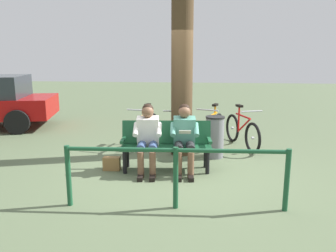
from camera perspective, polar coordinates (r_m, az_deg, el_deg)
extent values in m
plane|color=#566647|center=(5.96, 1.94, -7.95)|extent=(40.00, 40.00, 0.00)
cube|color=#194C2D|center=(5.95, -0.30, -3.66)|extent=(1.63, 0.58, 0.05)
cube|color=#194C2D|center=(6.08, -0.27, -1.04)|extent=(1.61, 0.28, 0.42)
cube|color=#194C2D|center=(5.95, 7.04, -2.41)|extent=(0.10, 0.40, 0.05)
cube|color=#194C2D|center=(5.98, -7.61, -2.35)|extent=(0.10, 0.40, 0.05)
cylinder|color=black|center=(5.89, 6.73, -6.21)|extent=(0.07, 0.07, 0.40)
cylinder|color=black|center=(5.91, -7.37, -6.14)|extent=(0.07, 0.07, 0.40)
cylinder|color=black|center=(6.21, 6.42, -5.24)|extent=(0.07, 0.07, 0.40)
cylinder|color=black|center=(6.23, -6.93, -5.18)|extent=(0.07, 0.07, 0.40)
cube|color=#4C8C7A|center=(5.91, 2.79, -0.95)|extent=(0.41, 0.34, 0.55)
sphere|color=brown|center=(5.82, 2.83, 2.42)|extent=(0.21, 0.21, 0.21)
sphere|color=black|center=(5.84, 2.82, 2.82)|extent=(0.20, 0.20, 0.20)
cylinder|color=#262628|center=(5.77, 3.83, -3.52)|extent=(0.19, 0.41, 0.15)
cylinder|color=brown|center=(5.66, 3.89, -6.65)|extent=(0.11, 0.11, 0.45)
cube|color=black|center=(5.63, 3.92, -8.81)|extent=(0.11, 0.23, 0.07)
cylinder|color=#4C8C7A|center=(5.78, 4.81, -0.61)|extent=(0.12, 0.31, 0.23)
cylinder|color=#262628|center=(5.76, 1.84, -3.52)|extent=(0.19, 0.41, 0.15)
cylinder|color=brown|center=(5.65, 1.85, -6.65)|extent=(0.11, 0.11, 0.45)
cube|color=black|center=(5.62, 1.86, -8.82)|extent=(0.11, 0.23, 0.07)
cylinder|color=#4C8C7A|center=(5.77, 0.85, -0.60)|extent=(0.12, 0.31, 0.23)
cube|color=silver|center=(5.60, 2.90, -1.03)|extent=(0.21, 0.14, 0.09)
cube|color=white|center=(5.92, -3.42, -0.93)|extent=(0.41, 0.34, 0.55)
sphere|color=brown|center=(5.83, -3.48, 2.43)|extent=(0.21, 0.21, 0.21)
sphere|color=black|center=(5.85, -3.46, 2.83)|extent=(0.20, 0.20, 0.20)
cylinder|color=#334772|center=(5.77, -2.54, -3.50)|extent=(0.19, 0.41, 0.15)
cylinder|color=brown|center=(5.66, -2.64, -6.63)|extent=(0.11, 0.11, 0.45)
cube|color=black|center=(5.63, -2.68, -8.79)|extent=(0.11, 0.23, 0.07)
cylinder|color=white|center=(5.78, -1.53, -0.60)|extent=(0.12, 0.31, 0.23)
cylinder|color=#334772|center=(5.79, -4.53, -3.49)|extent=(0.19, 0.41, 0.15)
cylinder|color=brown|center=(5.67, -4.67, -6.61)|extent=(0.11, 0.11, 0.45)
cube|color=black|center=(5.64, -4.73, -8.76)|extent=(0.11, 0.23, 0.07)
cylinder|color=white|center=(5.81, -5.48, -0.58)|extent=(0.12, 0.31, 0.23)
cube|color=olive|center=(6.14, -9.55, -6.31)|extent=(0.30, 0.15, 0.24)
cylinder|color=#4C3823|center=(6.80, 2.40, 9.97)|extent=(0.43, 0.43, 3.59)
cylinder|color=slate|center=(6.79, 7.94, -1.98)|extent=(0.36, 0.36, 0.81)
cylinder|color=black|center=(6.70, 8.04, 1.50)|extent=(0.38, 0.38, 0.03)
torus|color=black|center=(7.23, 14.19, -2.00)|extent=(0.28, 0.64, 0.66)
cylinder|color=silver|center=(7.23, 14.19, -2.00)|extent=(0.07, 0.07, 0.06)
torus|color=black|center=(8.12, 10.88, -0.33)|extent=(0.28, 0.64, 0.66)
cylinder|color=silver|center=(8.12, 10.88, -0.33)|extent=(0.07, 0.07, 0.06)
cylinder|color=#B71414|center=(7.60, 12.57, 1.68)|extent=(0.25, 0.61, 0.04)
cylinder|color=#B71414|center=(7.56, 12.76, 0.08)|extent=(0.24, 0.58, 0.43)
cylinder|color=#B71414|center=(7.77, 11.95, 1.33)|extent=(0.04, 0.04, 0.55)
cube|color=black|center=(7.73, 12.04, 3.37)|extent=(0.16, 0.24, 0.05)
cylinder|color=#B2B2B7|center=(7.21, 14.04, 2.44)|extent=(0.46, 0.19, 0.03)
torus|color=black|center=(7.23, 6.36, -1.69)|extent=(0.26, 0.65, 0.66)
cylinder|color=silver|center=(7.23, 6.36, -1.69)|extent=(0.07, 0.07, 0.06)
torus|color=black|center=(8.19, 8.56, -0.15)|extent=(0.26, 0.65, 0.66)
cylinder|color=silver|center=(8.19, 8.56, -0.15)|extent=(0.07, 0.07, 0.06)
cylinder|color=orange|center=(7.63, 7.60, 1.91)|extent=(0.24, 0.61, 0.04)
cylinder|color=orange|center=(7.59, 7.39, 0.33)|extent=(0.22, 0.58, 0.43)
cylinder|color=orange|center=(7.82, 7.97, 1.54)|extent=(0.04, 0.04, 0.55)
cube|color=black|center=(7.78, 8.03, 3.57)|extent=(0.15, 0.24, 0.05)
cylinder|color=#B2B2B7|center=(7.22, 6.71, 2.73)|extent=(0.47, 0.18, 0.03)
torus|color=black|center=(7.02, 0.99, -2.04)|extent=(0.10, 0.66, 0.66)
cylinder|color=silver|center=(7.02, 0.99, -2.04)|extent=(0.05, 0.06, 0.06)
torus|color=black|center=(8.00, 2.13, -0.30)|extent=(0.10, 0.66, 0.66)
cylinder|color=silver|center=(8.00, 2.13, -0.30)|extent=(0.05, 0.06, 0.06)
cylinder|color=silver|center=(7.43, 1.61, 1.74)|extent=(0.08, 0.63, 0.04)
cylinder|color=silver|center=(7.39, 1.52, 0.11)|extent=(0.08, 0.60, 0.43)
cylinder|color=silver|center=(7.63, 1.81, 1.39)|extent=(0.04, 0.04, 0.55)
cube|color=black|center=(7.58, 1.82, 3.47)|extent=(0.10, 0.23, 0.05)
cylinder|color=#B2B2B7|center=(7.01, 1.14, 2.53)|extent=(0.48, 0.06, 0.03)
torus|color=black|center=(7.20, -5.44, -1.73)|extent=(0.19, 0.66, 0.66)
cylinder|color=silver|center=(7.20, -5.44, -1.73)|extent=(0.06, 0.07, 0.06)
torus|color=black|center=(8.13, -2.61, -0.12)|extent=(0.19, 0.66, 0.66)
cylinder|color=silver|center=(8.13, -2.61, -0.12)|extent=(0.06, 0.07, 0.06)
cylinder|color=orange|center=(7.59, -3.98, 1.92)|extent=(0.17, 0.63, 0.04)
cylinder|color=orange|center=(7.55, -4.18, 0.33)|extent=(0.16, 0.59, 0.43)
cylinder|color=orange|center=(7.77, -3.47, 1.57)|extent=(0.04, 0.04, 0.55)
cube|color=black|center=(7.72, -3.50, 3.61)|extent=(0.13, 0.23, 0.05)
cylinder|color=#B2B2B7|center=(7.19, -5.21, 2.72)|extent=(0.48, 0.13, 0.03)
cylinder|color=#194C2D|center=(4.70, 19.56, -8.71)|extent=(0.07, 0.07, 0.85)
cylinder|color=#194C2D|center=(4.51, 1.31, -8.85)|extent=(0.07, 0.07, 0.85)
cylinder|color=#194C2D|center=(4.78, -16.57, -8.13)|extent=(0.07, 0.07, 0.85)
cylinder|color=#194C2D|center=(4.39, 1.34, -4.14)|extent=(2.91, 0.19, 0.06)
cylinder|color=black|center=(9.59, -24.21, 0.64)|extent=(0.67, 0.36, 0.64)
cylinder|color=black|center=(11.30, -21.62, 2.41)|extent=(0.67, 0.36, 0.64)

